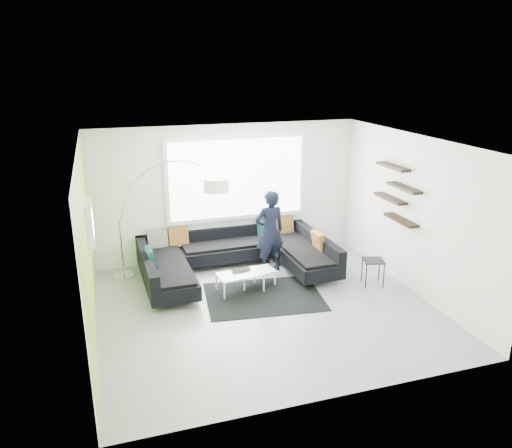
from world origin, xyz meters
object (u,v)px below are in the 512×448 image
(arc_lamp, at_px, (119,221))
(person, at_px, (270,231))
(sectional_sofa, at_px, (236,259))
(laptop, at_px, (242,271))
(coffee_table, at_px, (248,279))
(side_table, at_px, (373,272))

(arc_lamp, bearing_deg, person, 1.96)
(sectional_sofa, distance_m, laptop, 0.66)
(arc_lamp, bearing_deg, laptop, -18.02)
(person, bearing_deg, sectional_sofa, -3.36)
(coffee_table, xyz_separation_m, laptop, (-0.12, -0.03, 0.18))
(arc_lamp, relative_size, side_table, 4.55)
(coffee_table, distance_m, person, 1.12)
(sectional_sofa, height_order, coffee_table, sectional_sofa)
(side_table, height_order, laptop, side_table)
(sectional_sofa, xyz_separation_m, laptop, (-0.07, -0.65, 0.01))
(coffee_table, distance_m, laptop, 0.22)
(arc_lamp, xyz_separation_m, side_table, (4.40, -1.78, -0.88))
(coffee_table, bearing_deg, laptop, -172.47)
(side_table, xyz_separation_m, laptop, (-2.36, 0.55, 0.10))
(sectional_sofa, distance_m, person, 0.84)
(sectional_sofa, distance_m, arc_lamp, 2.33)
(side_table, bearing_deg, sectional_sofa, 152.40)
(sectional_sofa, bearing_deg, person, 0.90)
(person, distance_m, laptop, 1.12)
(laptop, bearing_deg, arc_lamp, 139.88)
(coffee_table, xyz_separation_m, person, (0.64, 0.65, 0.65))
(sectional_sofa, bearing_deg, laptop, -97.73)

